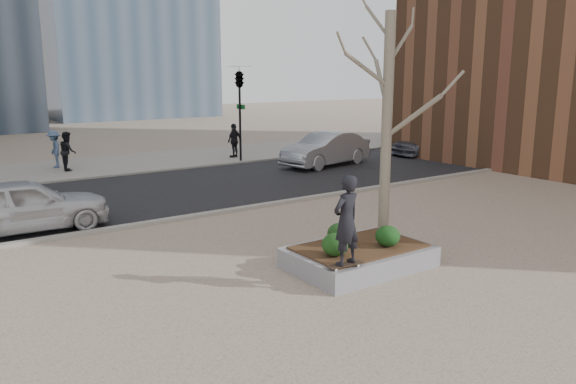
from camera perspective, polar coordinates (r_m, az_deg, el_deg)
ground at (r=11.92m, az=3.57°, el=-8.55°), size 120.00×120.00×0.00m
street at (r=20.40m, az=-14.15°, el=-0.15°), size 60.00×8.00×0.02m
far_sidewalk at (r=26.96m, az=-19.50°, el=2.44°), size 60.00×6.00×0.02m
planter at (r=12.45m, az=7.22°, el=-6.60°), size 3.00×2.00×0.45m
planter_mulch at (r=12.38m, az=7.25°, el=-5.53°), size 2.70×1.70×0.04m
sycamore_tree at (r=12.72m, az=10.13°, el=10.08°), size 2.80×2.80×6.60m
shrub_left at (r=11.60m, az=4.83°, el=-5.34°), size 0.56×0.56×0.48m
shrub_middle at (r=12.36m, az=5.30°, el=-4.24°), size 0.57×0.57×0.48m
shrub_right at (r=12.37m, az=10.09°, el=-4.43°), size 0.54×0.54×0.46m
skateboard at (r=11.10m, az=5.84°, el=-7.48°), size 0.80×0.29×0.08m
skateboarder at (r=10.83m, az=5.94°, el=-2.88°), size 0.70×0.52×1.77m
police_car at (r=16.41m, az=-25.22°, el=-1.22°), size 4.36×1.95×1.45m
car_silver at (r=25.63m, az=3.85°, el=4.37°), size 4.82×2.43×1.52m
car_third at (r=30.16m, az=14.25°, el=4.98°), size 4.62×2.09×1.31m
pedestrian_a at (r=26.09m, az=-21.47°, el=3.89°), size 0.76×0.91×1.69m
pedestrian_b at (r=27.06m, az=-22.64°, el=4.05°), size 0.71×1.13×1.67m
pedestrian_c at (r=28.25m, az=-5.48°, el=5.23°), size 1.07×0.78×1.69m
traffic_light_far at (r=26.99m, az=-4.91°, el=7.88°), size 0.60×2.48×4.50m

